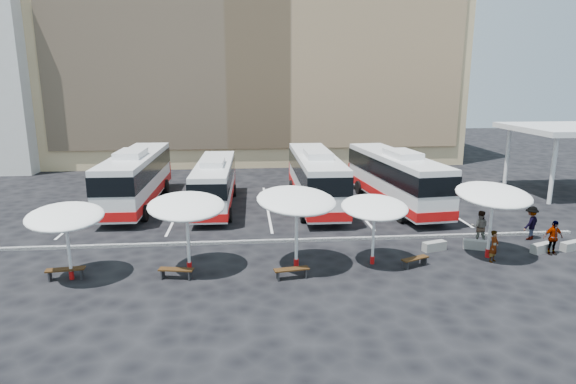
{
  "coord_description": "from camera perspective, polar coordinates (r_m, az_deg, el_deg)",
  "views": [
    {
      "loc": [
        -1.49,
        -24.25,
        8.61
      ],
      "look_at": [
        1.0,
        3.0,
        2.2
      ],
      "focal_mm": 30.0,
      "sensor_mm": 36.0,
      "label": 1
    }
  ],
  "objects": [
    {
      "name": "ground",
      "position": [
        25.78,
        -1.62,
        -6.34
      ],
      "size": [
        120.0,
        120.0,
        0.0
      ],
      "primitive_type": "plane",
      "color": "black",
      "rests_on": "ground"
    },
    {
      "name": "sandstone_building",
      "position": [
        56.28,
        -3.86,
        17.25
      ],
      "size": [
        42.0,
        18.25,
        29.6
      ],
      "color": "tan",
      "rests_on": "ground"
    },
    {
      "name": "curb_divider",
      "position": [
        26.22,
        -1.69,
        -5.82
      ],
      "size": [
        34.0,
        0.25,
        0.15
      ],
      "primitive_type": "cube",
      "color": "black",
      "rests_on": "ground"
    },
    {
      "name": "bay_lines",
      "position": [
        33.41,
        -2.49,
        -1.75
      ],
      "size": [
        24.15,
        12.0,
        0.01
      ],
      "color": "white",
      "rests_on": "ground"
    },
    {
      "name": "bus_0",
      "position": [
        35.09,
        -17.53,
        1.79
      ],
      "size": [
        3.07,
        12.67,
        4.01
      ],
      "rotation": [
        0.0,
        0.0,
        -0.01
      ],
      "color": "white",
      "rests_on": "ground"
    },
    {
      "name": "bus_1",
      "position": [
        33.25,
        -8.67,
        1.18
      ],
      "size": [
        2.76,
        11.02,
        3.48
      ],
      "rotation": [
        0.0,
        0.0,
        -0.02
      ],
      "color": "white",
      "rests_on": "ground"
    },
    {
      "name": "bus_2",
      "position": [
        33.52,
        3.27,
        1.85
      ],
      "size": [
        3.04,
        12.57,
        3.98
      ],
      "rotation": [
        0.0,
        0.0,
        -0.01
      ],
      "color": "white",
      "rests_on": "ground"
    },
    {
      "name": "bus_3",
      "position": [
        34.28,
        12.57,
        1.81
      ],
      "size": [
        3.93,
        12.77,
        3.99
      ],
      "rotation": [
        0.0,
        0.0,
        0.1
      ],
      "color": "white",
      "rests_on": "ground"
    },
    {
      "name": "sunshade_0",
      "position": [
        22.75,
        -24.9,
        -2.69
      ],
      "size": [
        3.93,
        3.96,
        3.38
      ],
      "rotation": [
        0.0,
        0.0,
        0.25
      ],
      "color": "white",
      "rests_on": "ground"
    },
    {
      "name": "sunshade_1",
      "position": [
        22.01,
        -11.95,
        -1.68
      ],
      "size": [
        4.12,
        4.16,
        3.62
      ],
      "rotation": [
        0.0,
        0.0,
        0.22
      ],
      "color": "white",
      "rests_on": "ground"
    },
    {
      "name": "sunshade_2",
      "position": [
        21.83,
        1.01,
        -1.05
      ],
      "size": [
        4.78,
        4.8,
        3.82
      ],
      "rotation": [
        0.0,
        0.0,
        0.39
      ],
      "color": "white",
      "rests_on": "ground"
    },
    {
      "name": "sunshade_3",
      "position": [
        22.8,
        10.21,
        -1.82
      ],
      "size": [
        3.27,
        3.31,
        3.28
      ],
      "rotation": [
        0.0,
        0.0,
        -0.04
      ],
      "color": "white",
      "rests_on": "ground"
    },
    {
      "name": "sunshade_4",
      "position": [
        25.21,
        23.17,
        -0.36
      ],
      "size": [
        3.82,
        3.87,
        3.73
      ],
      "rotation": [
        0.0,
        0.0,
        0.08
      ],
      "color": "white",
      "rests_on": "ground"
    },
    {
      "name": "wood_bench_0",
      "position": [
        23.6,
        -24.86,
        -8.5
      ],
      "size": [
        1.67,
        0.65,
        0.5
      ],
      "rotation": [
        0.0,
        0.0,
        0.14
      ],
      "color": "black",
      "rests_on": "ground"
    },
    {
      "name": "wood_bench_1",
      "position": [
        22.08,
        -13.12,
        -9.12
      ],
      "size": [
        1.59,
        0.67,
        0.47
      ],
      "rotation": [
        0.0,
        0.0,
        -0.18
      ],
      "color": "black",
      "rests_on": "ground"
    },
    {
      "name": "wood_bench_2",
      "position": [
        21.52,
        0.42,
        -9.33
      ],
      "size": [
        1.61,
        0.66,
        0.48
      ],
      "rotation": [
        0.0,
        0.0,
        0.16
      ],
      "color": "black",
      "rests_on": "ground"
    },
    {
      "name": "wood_bench_3",
      "position": [
        23.62,
        14.82,
        -7.78
      ],
      "size": [
        1.46,
        0.92,
        0.44
      ],
      "rotation": [
        0.0,
        0.0,
        0.41
      ],
      "color": "black",
      "rests_on": "ground"
    },
    {
      "name": "conc_bench_0",
      "position": [
        26.07,
        16.95,
        -6.15
      ],
      "size": [
        1.33,
        0.77,
        0.47
      ],
      "primitive_type": "cube",
      "rotation": [
        0.0,
        0.0,
        0.3
      ],
      "color": "gray",
      "rests_on": "ground"
    },
    {
      "name": "conc_bench_1",
      "position": [
        27.0,
        21.4,
        -5.83
      ],
      "size": [
        1.33,
        0.86,
        0.47
      ],
      "primitive_type": "cube",
      "rotation": [
        0.0,
        0.0,
        -0.38
      ],
      "color": "gray",
      "rests_on": "ground"
    },
    {
      "name": "conc_bench_2",
      "position": [
        27.89,
        27.86,
        -5.88
      ],
      "size": [
        1.31,
        0.82,
        0.47
      ],
      "primitive_type": "cube",
      "rotation": [
        0.0,
        0.0,
        0.36
      ],
      "color": "gray",
      "rests_on": "ground"
    },
    {
      "name": "conc_bench_3",
      "position": [
        29.0,
        30.51,
        -5.52
      ],
      "size": [
        1.25,
        0.76,
        0.44
      ],
      "primitive_type": "cube",
      "rotation": [
        0.0,
        0.0,
        0.33
      ],
      "color": "gray",
      "rests_on": "ground"
    },
    {
      "name": "passenger_0",
      "position": [
        25.33,
        23.23,
        -5.93
      ],
      "size": [
        0.68,
        0.64,
        1.56
      ],
      "primitive_type": "imported",
      "rotation": [
        0.0,
        0.0,
        0.64
      ],
      "color": "black",
      "rests_on": "ground"
    },
    {
      "name": "passenger_1",
      "position": [
        27.76,
        21.83,
        -3.9
      ],
      "size": [
        1.09,
        1.0,
        1.82
      ],
      "primitive_type": "imported",
      "rotation": [
        0.0,
        0.0,
        2.7
      ],
      "color": "black",
      "rests_on": "ground"
    },
    {
      "name": "passenger_2",
      "position": [
        27.64,
        28.91,
        -4.75
      ],
      "size": [
        1.05,
        0.47,
        1.77
      ],
      "primitive_type": "imported",
      "rotation": [
        0.0,
        0.0,
        0.04
      ],
      "color": "black",
      "rests_on": "ground"
    },
    {
      "name": "passenger_3",
      "position": [
        29.63,
        26.78,
        -3.28
      ],
      "size": [
        1.39,
        1.25,
        1.87
      ],
      "primitive_type": "imported",
      "rotation": [
        0.0,
        0.0,
        3.73
      ],
      "color": "black",
      "rests_on": "ground"
    }
  ]
}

